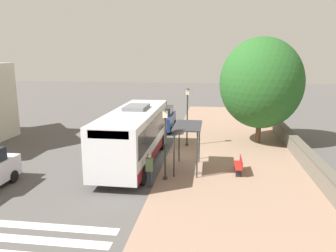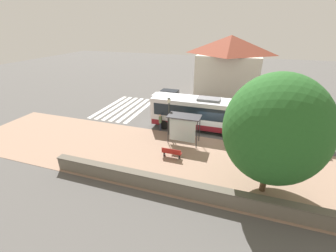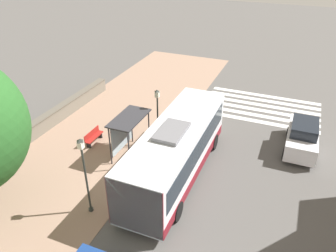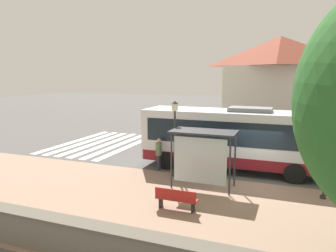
# 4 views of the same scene
# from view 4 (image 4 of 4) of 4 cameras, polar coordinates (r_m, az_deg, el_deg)

# --- Properties ---
(ground_plane) EXTENTS (120.00, 120.00, 0.00)m
(ground_plane) POSITION_cam_4_polar(r_m,az_deg,el_deg) (16.65, 14.60, -9.48)
(ground_plane) COLOR #514F4C
(ground_plane) RESTS_ON ground
(sidewalk_plaza) EXTENTS (9.00, 44.00, 0.02)m
(sidewalk_plaza) POSITION_cam_4_polar(r_m,az_deg,el_deg) (12.49, 12.02, -15.77)
(sidewalk_plaza) COLOR #937560
(sidewalk_plaza) RESTS_ON ground
(crosswalk_stripes) EXTENTS (9.00, 5.25, 0.01)m
(crosswalk_stripes) POSITION_cam_4_polar(r_m,az_deg,el_deg) (25.29, -11.52, -3.01)
(crosswalk_stripes) COLOR silver
(crosswalk_stripes) RESTS_ON ground
(background_building) EXTENTS (7.69, 9.75, 8.64)m
(background_building) POSITION_cam_4_polar(r_m,az_deg,el_deg) (32.48, 18.73, 7.26)
(background_building) COLOR beige
(background_building) RESTS_ON ground
(bus) EXTENTS (2.77, 10.02, 3.47)m
(bus) POSITION_cam_4_polar(r_m,az_deg,el_deg) (18.12, 11.66, -1.98)
(bus) COLOR silver
(bus) RESTS_ON ground
(bus_shelter) EXTENTS (1.55, 2.97, 2.66)m
(bus_shelter) POSITION_cam_4_polar(r_m,az_deg,el_deg) (14.86, 6.08, -2.83)
(bus_shelter) COLOR #2D2D33
(bus_shelter) RESTS_ON ground
(pedestrian) EXTENTS (0.34, 0.24, 1.79)m
(pedestrian) POSITION_cam_4_polar(r_m,az_deg,el_deg) (17.75, -1.60, -4.48)
(pedestrian) COLOR #2D3347
(pedestrian) RESTS_ON ground
(bench) EXTENTS (0.40, 1.65, 0.88)m
(bench) POSITION_cam_4_polar(r_m,az_deg,el_deg) (12.86, 1.44, -12.55)
(bench) COLOR maroon
(bench) RESTS_ON ground
(street_lamp_near) EXTENTS (0.28, 0.28, 3.89)m
(street_lamp_near) POSITION_cam_4_polar(r_m,az_deg,el_deg) (16.49, 1.18, -1.05)
(street_lamp_near) COLOR #2D332D
(street_lamp_near) RESTS_ON ground
(street_lamp_far) EXTENTS (0.28, 0.28, 4.27)m
(street_lamp_far) POSITION_cam_4_polar(r_m,az_deg,el_deg) (14.92, 26.00, -2.21)
(street_lamp_far) COLOR #2D332D
(street_lamp_far) RESTS_ON ground
(parked_car_far_lane) EXTENTS (1.93, 4.41, 2.00)m
(parked_car_far_lane) POSITION_cam_4_polar(r_m,az_deg,el_deg) (25.76, 1.89, -0.42)
(parked_car_far_lane) COLOR silver
(parked_car_far_lane) RESTS_ON ground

